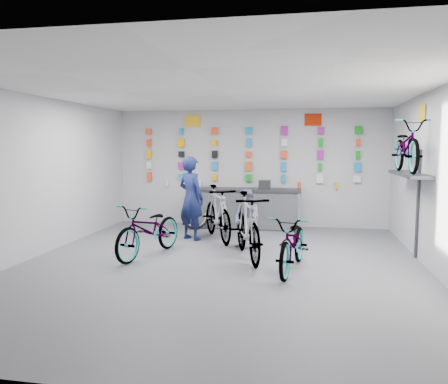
% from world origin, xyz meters
% --- Properties ---
extents(floor, '(8.00, 8.00, 0.00)m').
position_xyz_m(floor, '(0.00, 0.00, 0.00)').
color(floor, '#545459').
rests_on(floor, ground).
extents(ceiling, '(8.00, 8.00, 0.00)m').
position_xyz_m(ceiling, '(0.00, 0.00, 3.00)').
color(ceiling, white).
rests_on(ceiling, wall_back).
extents(wall_back, '(7.00, 0.00, 7.00)m').
position_xyz_m(wall_back, '(0.00, 4.00, 1.50)').
color(wall_back, silver).
rests_on(wall_back, floor).
extents(wall_front, '(7.00, 0.00, 7.00)m').
position_xyz_m(wall_front, '(0.00, -4.00, 1.50)').
color(wall_front, silver).
rests_on(wall_front, floor).
extents(wall_left, '(0.00, 8.00, 8.00)m').
position_xyz_m(wall_left, '(-3.50, 0.00, 1.50)').
color(wall_left, silver).
rests_on(wall_left, floor).
extents(wall_right, '(0.00, 8.00, 8.00)m').
position_xyz_m(wall_right, '(3.50, 0.00, 1.50)').
color(wall_right, silver).
rests_on(wall_right, floor).
extents(counter, '(2.70, 0.66, 1.00)m').
position_xyz_m(counter, '(0.00, 3.54, 0.49)').
color(counter, black).
rests_on(counter, floor).
extents(merch_wall, '(5.57, 0.08, 1.57)m').
position_xyz_m(merch_wall, '(0.06, 3.93, 1.80)').
color(merch_wall, '#EB421F').
rests_on(merch_wall, wall_back).
extents(wall_bracket, '(0.39, 1.90, 2.00)m').
position_xyz_m(wall_bracket, '(3.33, 1.20, 1.46)').
color(wall_bracket, '#333338').
rests_on(wall_bracket, wall_right).
extents(sign_left, '(0.42, 0.02, 0.30)m').
position_xyz_m(sign_left, '(-1.50, 3.98, 2.72)').
color(sign_left, '#F2AE19').
rests_on(sign_left, wall_back).
extents(sign_right, '(0.42, 0.02, 0.30)m').
position_xyz_m(sign_right, '(1.60, 3.98, 2.72)').
color(sign_right, '#B92206').
rests_on(sign_right, wall_back).
extents(sign_side, '(0.02, 0.40, 0.30)m').
position_xyz_m(sign_side, '(3.48, 1.20, 2.65)').
color(sign_side, '#F2AE19').
rests_on(sign_side, wall_right).
extents(bike_left, '(1.16, 2.04, 1.01)m').
position_xyz_m(bike_left, '(-1.42, 0.41, 0.51)').
color(bike_left, gray).
rests_on(bike_left, floor).
extents(bike_center, '(1.19, 2.11, 1.22)m').
position_xyz_m(bike_center, '(0.42, 0.51, 0.61)').
color(bike_center, gray).
rests_on(bike_center, floor).
extents(bike_right, '(0.92, 1.90, 0.96)m').
position_xyz_m(bike_right, '(1.26, -0.10, 0.48)').
color(bike_right, gray).
rests_on(bike_right, floor).
extents(bike_service, '(1.40, 2.04, 1.20)m').
position_xyz_m(bike_service, '(-0.44, 2.02, 0.60)').
color(bike_service, gray).
rests_on(bike_service, floor).
extents(bike_wall, '(0.63, 1.80, 0.95)m').
position_xyz_m(bike_wall, '(3.25, 1.20, 2.05)').
color(bike_wall, gray).
rests_on(bike_wall, wall_bracket).
extents(clerk, '(0.80, 0.72, 1.85)m').
position_xyz_m(clerk, '(-1.03, 1.99, 0.92)').
color(clerk, '#121A45').
rests_on(clerk, floor).
extents(customer, '(0.75, 0.70, 1.22)m').
position_xyz_m(customer, '(0.31, 1.25, 0.61)').
color(customer, '#515671').
rests_on(customer, floor).
extents(spare_wheel, '(0.73, 0.42, 0.68)m').
position_xyz_m(spare_wheel, '(-1.25, 3.17, 0.33)').
color(spare_wheel, black).
rests_on(spare_wheel, floor).
extents(register, '(0.28, 0.30, 0.22)m').
position_xyz_m(register, '(0.45, 3.55, 1.11)').
color(register, black).
rests_on(register, counter).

